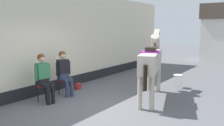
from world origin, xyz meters
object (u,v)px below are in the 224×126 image
at_px(seated_visitor_far, 64,71).
at_px(satchel_bag, 78,86).
at_px(saddled_horse_center, 151,60).
at_px(seated_visitor_near, 43,75).
at_px(spare_stool_white, 178,76).

bearing_deg(seated_visitor_far, satchel_bag, 99.67).
bearing_deg(saddled_horse_center, satchel_bag, -169.55).
distance_m(seated_visitor_near, satchel_bag, 1.75).
height_order(seated_visitor_far, satchel_bag, seated_visitor_far).
height_order(spare_stool_white, satchel_bag, spare_stool_white).
bearing_deg(seated_visitor_far, saddled_horse_center, 26.86).
bearing_deg(satchel_bag, seated_visitor_near, 179.04).
bearing_deg(spare_stool_white, seated_visitor_near, -124.20).
distance_m(seated_visitor_near, saddled_horse_center, 3.16).
relative_size(saddled_horse_center, spare_stool_white, 6.26).
relative_size(seated_visitor_near, spare_stool_white, 3.02).
xyz_separation_m(spare_stool_white, satchel_bag, (-2.76, -2.20, -0.30)).
bearing_deg(satchel_bag, saddled_horse_center, -86.88).
relative_size(saddled_horse_center, satchel_bag, 10.29).
height_order(seated_visitor_near, spare_stool_white, seated_visitor_near).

